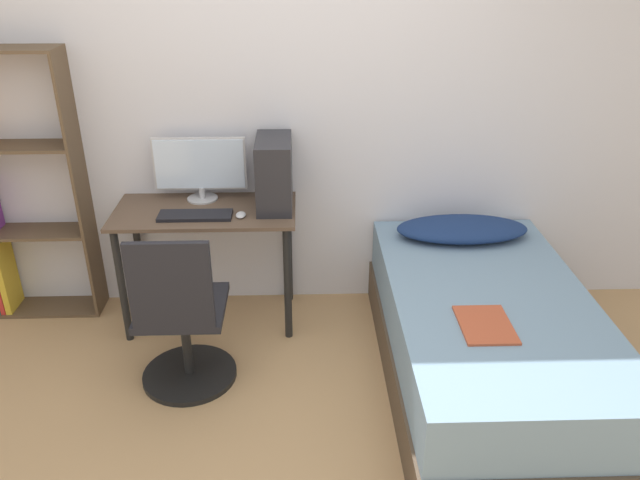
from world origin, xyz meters
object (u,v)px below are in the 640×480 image
(pc_tower, at_px, (274,173))
(bed, at_px, (486,339))
(office_chair, at_px, (182,327))
(monitor, at_px, (200,167))
(keyboard, at_px, (195,215))
(bookshelf, at_px, (2,201))

(pc_tower, bearing_deg, bed, -32.51)
(office_chair, relative_size, bed, 0.50)
(monitor, xyz_separation_m, keyboard, (-0.01, -0.26, -0.19))
(bookshelf, bearing_deg, monitor, 0.79)
(pc_tower, bearing_deg, monitor, 165.57)
(pc_tower, bearing_deg, office_chair, -124.27)
(office_chair, height_order, bed, office_chair)
(keyboard, bearing_deg, monitor, 88.84)
(bookshelf, bearing_deg, pc_tower, -3.41)
(office_chair, xyz_separation_m, bed, (1.58, -0.03, -0.09))
(pc_tower, bearing_deg, bookshelf, 176.59)
(bookshelf, height_order, monitor, bookshelf)
(monitor, bearing_deg, pc_tower, -14.43)
(bed, distance_m, monitor, 1.88)
(bookshelf, relative_size, office_chair, 1.78)
(office_chair, bearing_deg, monitor, 87.97)
(bed, height_order, pc_tower, pc_tower)
(office_chair, bearing_deg, pc_tower, 55.73)
(office_chair, distance_m, monitor, 0.99)
(bookshelf, relative_size, pc_tower, 4.05)
(bed, bearing_deg, monitor, 152.07)
(office_chair, bearing_deg, bed, -0.92)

